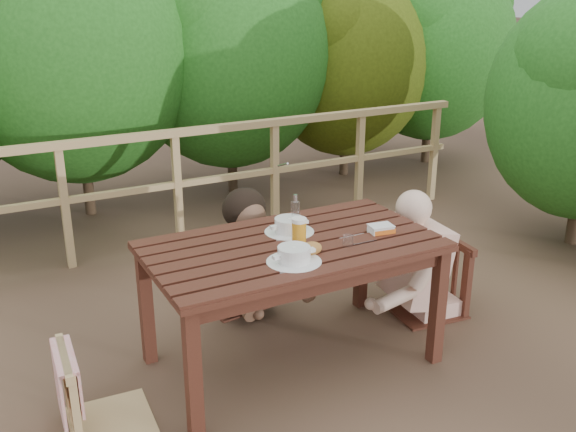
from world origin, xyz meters
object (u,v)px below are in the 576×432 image
diner_right (434,211)px  bread_roll (311,249)px  chair_far (233,246)px  beer_glass (299,232)px  woman (231,212)px  bottle (295,213)px  chair_left (104,350)px  table (292,304)px  soup_near (294,256)px  butter_tub (381,230)px  tumbler (348,242)px  chair_right (427,246)px  soup_far (289,226)px

diner_right → bread_roll: 1.15m
chair_far → beer_glass: 0.95m
woman → bottle: size_ratio=6.03×
chair_left → bread_roll: size_ratio=6.97×
beer_glass → bottle: 0.23m
bread_roll → bottle: size_ratio=0.55×
beer_glass → chair_far: bearing=92.3°
table → soup_near: (-0.12, -0.24, 0.42)m
bread_roll → butter_tub: bread_roll is taller
woman → tumbler: 1.07m
table → tumbler: tumbler is taller
woman → soup_near: size_ratio=4.62×
bread_roll → tumbler: bearing=-3.3°
table → chair_right: 1.11m
woman → soup_near: (-0.11, -1.09, 0.13)m
soup_far → bottle: bearing=30.4°
table → soup_far: bearing=67.7°
table → bread_roll: (0.02, -0.17, 0.41)m
chair_far → bread_roll: (0.03, -1.00, 0.35)m
chair_right → woman: bearing=-117.3°
soup_far → chair_far: bearing=95.9°
woman → tumbler: woman is taller
chair_right → soup_near: 1.31m
soup_far → tumbler: bearing=-61.0°
chair_far → chair_right: bearing=-40.3°
chair_left → beer_glass: size_ratio=5.31×
beer_glass → soup_near: bearing=-124.7°
chair_far → soup_far: (0.07, -0.68, 0.36)m
woman → diner_right: diner_right is taller
woman → beer_glass: size_ratio=8.30×
bottle → woman: bearing=100.9°
chair_left → chair_far: chair_far is taller
butter_tub → table: bearing=176.7°
chair_right → tumbler: bearing=-63.4°
chair_right → diner_right: bearing=95.7°
table → beer_glass: size_ratio=10.02×
table → soup_far: size_ratio=5.59×
beer_glass → table: bearing=134.0°
table → woman: woman is taller
soup_near → beer_glass: bearing=55.3°
diner_right → bottle: diner_right is taller
chair_left → woman: bearing=-46.2°
soup_far → butter_tub: 0.53m
chair_left → chair_right: bearing=-81.2°
chair_left → soup_far: chair_left is taller
chair_left → tumbler: size_ratio=11.66×
table → chair_right: bearing=7.2°
soup_far → chair_left: bearing=-168.7°
soup_near → bread_roll: soup_near is taller
chair_left → chair_right: 2.20m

